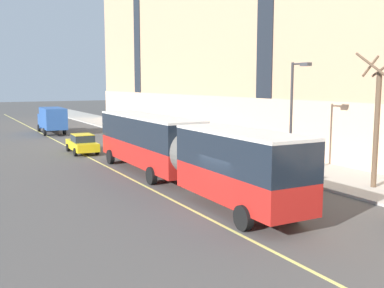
# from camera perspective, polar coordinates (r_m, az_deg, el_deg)

# --- Properties ---
(ground_plane) EXTENTS (260.00, 260.00, 0.00)m
(ground_plane) POSITION_cam_1_polar(r_m,az_deg,el_deg) (19.87, 4.59, -8.78)
(ground_plane) COLOR #4C4947
(sidewalk) EXTENTS (5.71, 160.00, 0.15)m
(sidewalk) POSITION_cam_1_polar(r_m,az_deg,el_deg) (28.21, 17.83, -4.02)
(sidewalk) COLOR #ADA89E
(sidewalk) RESTS_ON ground
(city_bus) EXTENTS (2.94, 19.86, 3.62)m
(city_bus) POSITION_cam_1_polar(r_m,az_deg,el_deg) (24.82, -1.93, -0.47)
(city_bus) COLOR red
(city_bus) RESTS_ON ground
(parked_car_red_2) EXTENTS (1.97, 4.48, 1.56)m
(parked_car_red_2) POSITION_cam_1_polar(r_m,az_deg,el_deg) (31.46, 2.77, -1.16)
(parked_car_red_2) COLOR #B21E19
(parked_car_red_2) RESTS_ON ground
(parked_car_champagne_3) EXTENTS (2.08, 4.65, 1.56)m
(parked_car_champagne_3) POSITION_cam_1_polar(r_m,az_deg,el_deg) (48.58, -9.30, 1.89)
(parked_car_champagne_3) COLOR #BCAD89
(parked_car_champagne_3) RESTS_ON ground
(parked_car_black_4) EXTENTS (2.14, 4.80, 1.56)m
(parked_car_black_4) POSITION_cam_1_polar(r_m,az_deg,el_deg) (42.01, -5.93, 1.05)
(parked_car_black_4) COLOR black
(parked_car_black_4) RESTS_ON ground
(parked_car_silver_5) EXTENTS (2.02, 4.70, 1.56)m
(parked_car_silver_5) POSITION_cam_1_polar(r_m,az_deg,el_deg) (25.48, 10.99, -3.40)
(parked_car_silver_5) COLOR #B7B7BC
(parked_car_silver_5) RESTS_ON ground
(box_truck) EXTENTS (2.61, 7.58, 2.95)m
(box_truck) POSITION_cam_1_polar(r_m,az_deg,el_deg) (52.61, -17.35, 3.08)
(box_truck) COLOR #285199
(box_truck) RESTS_ON ground
(taxi_cab) EXTENTS (2.07, 4.66, 1.56)m
(taxi_cab) POSITION_cam_1_polar(r_m,az_deg,el_deg) (37.50, -13.77, 0.06)
(taxi_cab) COLOR yellow
(taxi_cab) RESTS_ON ground
(street_tree_mid_block) EXTENTS (2.00, 1.96, 7.07)m
(street_tree_mid_block) POSITION_cam_1_polar(r_m,az_deg,el_deg) (25.41, 22.37, 2.78)
(street_tree_mid_block) COLOR brown
(street_tree_mid_block) RESTS_ON sidewalk
(street_lamp) EXTENTS (0.36, 1.48, 6.69)m
(street_lamp) POSITION_cam_1_polar(r_m,az_deg,el_deg) (27.08, 12.84, 4.63)
(street_lamp) COLOR #2D2D30
(street_lamp) RESTS_ON sidewalk
(lane_centerline) EXTENTS (0.16, 140.00, 0.01)m
(lane_centerline) POSITION_cam_1_polar(r_m,az_deg,el_deg) (21.83, -2.29, -7.23)
(lane_centerline) COLOR #E0D66B
(lane_centerline) RESTS_ON ground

